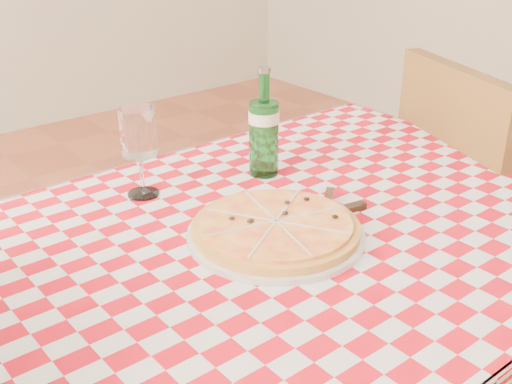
% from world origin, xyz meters
% --- Properties ---
extents(dining_table, '(1.20, 0.80, 0.75)m').
position_xyz_m(dining_table, '(0.00, 0.00, 0.66)').
color(dining_table, brown).
rests_on(dining_table, ground).
extents(tablecloth, '(1.30, 0.90, 0.01)m').
position_xyz_m(tablecloth, '(0.00, 0.00, 0.75)').
color(tablecloth, '#A70A17').
rests_on(tablecloth, dining_table).
extents(chair_near, '(0.55, 0.55, 0.94)m').
position_xyz_m(chair_near, '(0.71, 0.05, 0.54)').
color(chair_near, brown).
rests_on(chair_near, ground).
extents(pizza_plate, '(0.38, 0.38, 0.04)m').
position_xyz_m(pizza_plate, '(-0.03, -0.01, 0.78)').
color(pizza_plate, '#D58C47').
rests_on(pizza_plate, tablecloth).
extents(water_bottle, '(0.08, 0.08, 0.23)m').
position_xyz_m(water_bottle, '(0.13, 0.22, 0.87)').
color(water_bottle, '#196726').
rests_on(water_bottle, tablecloth).
extents(wine_glass, '(0.09, 0.09, 0.18)m').
position_xyz_m(wine_glass, '(-0.12, 0.29, 0.85)').
color(wine_glass, silver).
rests_on(wine_glass, tablecloth).
extents(cutlery, '(0.28, 0.25, 0.02)m').
position_xyz_m(cutlery, '(0.09, -0.01, 0.77)').
color(cutlery, silver).
rests_on(cutlery, tablecloth).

